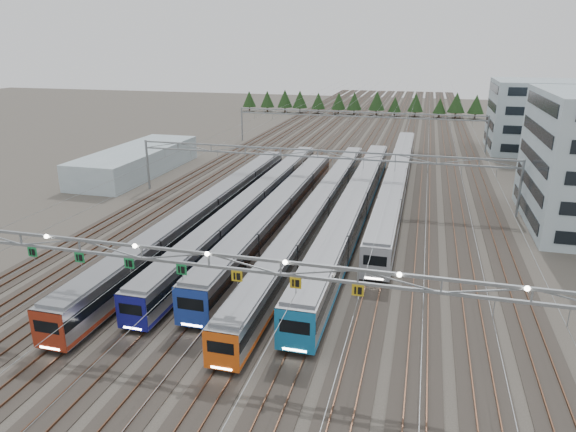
% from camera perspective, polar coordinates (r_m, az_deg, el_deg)
% --- Properties ---
extents(ground, '(400.00, 400.00, 0.00)m').
position_cam_1_polar(ground, '(42.44, -8.30, -13.92)').
color(ground, '#47423A').
rests_on(ground, ground).
extents(track_bed, '(54.00, 260.00, 5.42)m').
position_cam_1_polar(track_bed, '(135.11, 8.53, 9.48)').
color(track_bed, '#2D2823').
rests_on(track_bed, ground).
extents(train_a, '(2.94, 60.45, 3.83)m').
position_cam_1_polar(train_a, '(66.78, -8.88, 0.55)').
color(train_a, black).
rests_on(train_a, ground).
extents(train_b, '(2.78, 63.04, 3.62)m').
position_cam_1_polar(train_b, '(70.13, -3.71, 1.53)').
color(train_b, black).
rests_on(train_b, ground).
extents(train_c, '(3.13, 52.59, 4.08)m').
position_cam_1_polar(train_c, '(65.45, -0.99, 0.51)').
color(train_c, black).
rests_on(train_c, ground).
extents(train_d, '(2.75, 68.42, 3.58)m').
position_cam_1_polar(train_d, '(67.45, 3.42, 0.82)').
color(train_d, black).
rests_on(train_d, ground).
extents(train_e, '(3.17, 65.02, 4.13)m').
position_cam_1_polar(train_e, '(68.32, 7.42, 1.17)').
color(train_e, black).
rests_on(train_e, ground).
extents(train_f, '(3.08, 68.36, 4.02)m').
position_cam_1_polar(train_f, '(82.97, 11.99, 4.02)').
color(train_f, black).
rests_on(train_f, ground).
extents(gantry_near, '(56.36, 0.61, 8.08)m').
position_cam_1_polar(gantry_near, '(39.01, -8.91, -5.19)').
color(gantry_near, gray).
rests_on(gantry_near, ground).
extents(gantry_mid, '(56.36, 0.36, 8.00)m').
position_cam_1_polar(gantry_mid, '(75.89, 3.30, 6.25)').
color(gantry_mid, gray).
rests_on(gantry_mid, ground).
extents(gantry_far, '(56.36, 0.36, 8.00)m').
position_cam_1_polar(gantry_far, '(119.66, 7.77, 10.71)').
color(gantry_far, gray).
rests_on(gantry_far, ground).
extents(depot_bldg_north, '(22.00, 18.00, 15.17)m').
position_cam_1_polar(depot_bldg_north, '(125.09, 26.67, 9.83)').
color(depot_bldg_north, '#A0B8C0').
rests_on(depot_bldg_north, ground).
extents(west_shed, '(10.00, 30.00, 4.46)m').
position_cam_1_polar(west_shed, '(98.07, -16.45, 5.89)').
color(west_shed, '#A0B8C0').
rests_on(west_shed, ground).
extents(treeline, '(87.50, 5.60, 7.02)m').
position_cam_1_polar(treeline, '(173.41, 8.77, 12.40)').
color(treeline, '#332114').
rests_on(treeline, ground).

